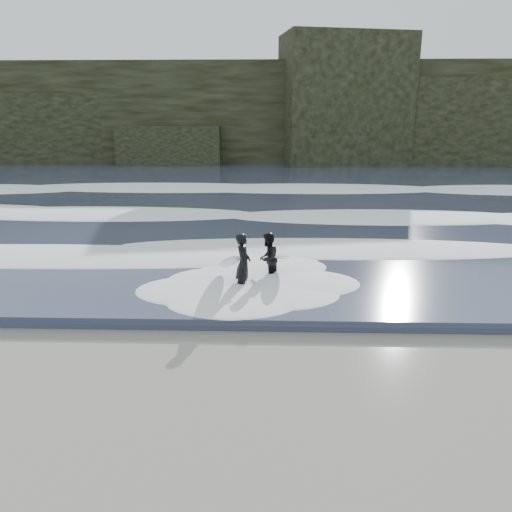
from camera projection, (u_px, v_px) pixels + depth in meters
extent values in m
plane|color=#8D6548|center=(161.00, 400.00, 9.07)|extent=(120.00, 120.00, 0.00)
cube|color=#323650|center=(245.00, 183.00, 36.92)|extent=(90.00, 52.00, 0.30)
cube|color=black|center=(253.00, 115.00, 51.95)|extent=(70.00, 9.00, 10.00)
ellipsoid|color=white|center=(215.00, 250.00, 17.62)|extent=(60.00, 3.20, 0.20)
ellipsoid|color=white|center=(231.00, 212.00, 24.34)|extent=(60.00, 4.00, 0.24)
ellipsoid|color=white|center=(242.00, 186.00, 32.99)|extent=(60.00, 4.80, 0.30)
imported|color=black|center=(243.00, 264.00, 14.24)|extent=(0.46, 0.67, 1.79)
ellipsoid|color=white|center=(229.00, 262.00, 14.29)|extent=(1.01, 1.93, 0.96)
imported|color=black|center=(268.00, 258.00, 15.15)|extent=(0.80, 0.92, 1.59)
ellipsoid|color=white|center=(282.00, 257.00, 15.12)|extent=(0.64, 1.92, 0.54)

